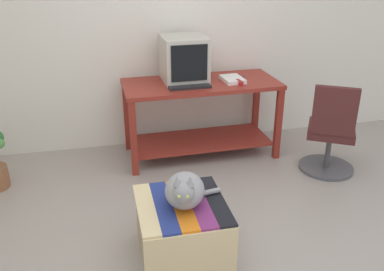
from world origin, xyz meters
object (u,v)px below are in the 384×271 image
at_px(tv_monitor, 184,59).
at_px(ottoman_with_blanket, 182,230).
at_px(cat, 185,190).
at_px(office_chair, 331,135).
at_px(book, 232,79).
at_px(desk, 201,105).
at_px(stapler, 239,82).
at_px(keyboard, 189,86).

height_order(tv_monitor, ottoman_with_blanket, tv_monitor).
height_order(cat, office_chair, office_chair).
bearing_deg(book, ottoman_with_blanket, -121.85).
bearing_deg(tv_monitor, ottoman_with_blanket, -103.92).
bearing_deg(desk, stapler, -26.67).
bearing_deg(cat, keyboard, 91.03).
height_order(book, ottoman_with_blanket, book).
distance_m(office_chair, stapler, 0.99).
bearing_deg(ottoman_with_blanket, keyboard, 75.50).
xyz_separation_m(tv_monitor, ottoman_with_blanket, (-0.36, -1.65, -0.78)).
height_order(desk, ottoman_with_blanket, desk).
distance_m(ottoman_with_blanket, stapler, 1.74).
relative_size(office_chair, stapler, 8.09).
height_order(desk, book, book).
xyz_separation_m(tv_monitor, office_chair, (1.24, -0.75, -0.61)).
bearing_deg(stapler, cat, -126.23).
xyz_separation_m(desk, office_chair, (1.09, -0.66, -0.15)).
relative_size(tv_monitor, book, 1.67).
bearing_deg(desk, office_chair, -32.80).
height_order(desk, keyboard, keyboard).
bearing_deg(stapler, keyboard, 173.47).
bearing_deg(desk, ottoman_with_blanket, -109.77).
xyz_separation_m(keyboard, office_chair, (1.24, -0.51, -0.40)).
bearing_deg(ottoman_with_blanket, book, 61.46).
bearing_deg(stapler, book, 99.10).
xyz_separation_m(keyboard, book, (0.46, 0.11, 0.01)).
distance_m(desk, stapler, 0.46).
bearing_deg(cat, tv_monitor, 92.90).
distance_m(desk, tv_monitor, 0.49).
bearing_deg(keyboard, stapler, -2.65).
bearing_deg(cat, office_chair, 44.76).
distance_m(tv_monitor, ottoman_with_blanket, 1.86).
height_order(tv_monitor, stapler, tv_monitor).
bearing_deg(book, desk, 168.91).
relative_size(tv_monitor, keyboard, 1.15).
distance_m(keyboard, book, 0.48).
bearing_deg(stapler, office_chair, -39.66).
bearing_deg(book, office_chair, -41.87).
distance_m(tv_monitor, cat, 1.76).
bearing_deg(stapler, ottoman_with_blanket, -127.21).
xyz_separation_m(book, cat, (-0.81, -1.54, -0.25)).
height_order(tv_monitor, book, tv_monitor).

